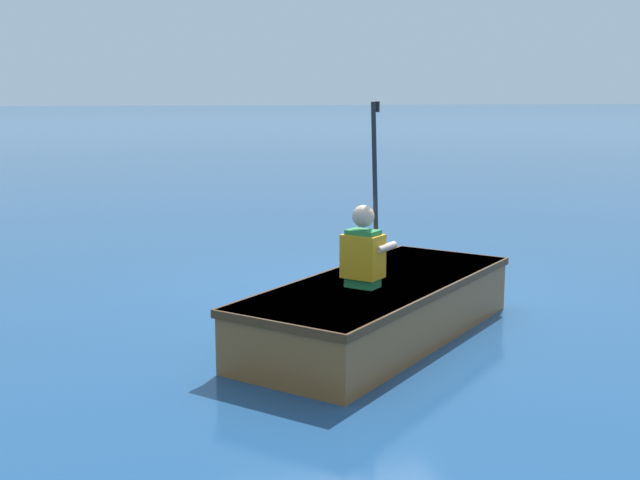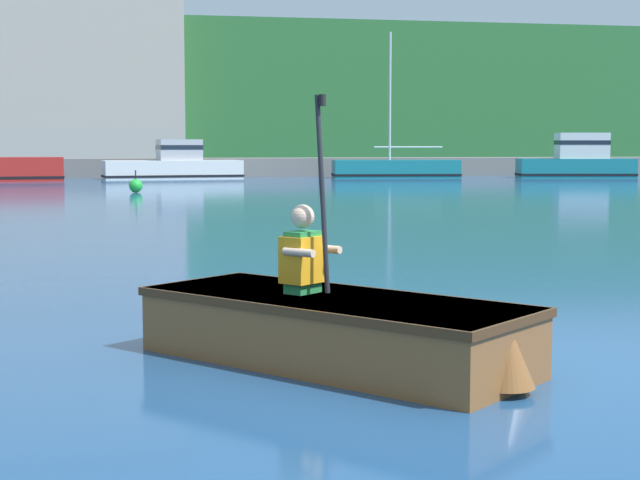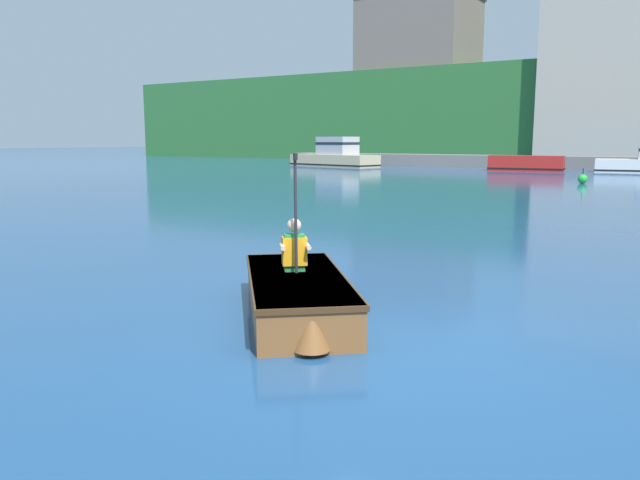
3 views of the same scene
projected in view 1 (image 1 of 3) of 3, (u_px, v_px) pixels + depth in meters
ground_plane at (360, 295)px, 7.81m from camera, size 300.00×300.00×0.00m
rowboat_foreground at (383, 304)px, 6.44m from camera, size 2.67×2.87×0.48m
person_paddler at (364, 249)px, 6.09m from camera, size 0.46×0.46×1.40m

